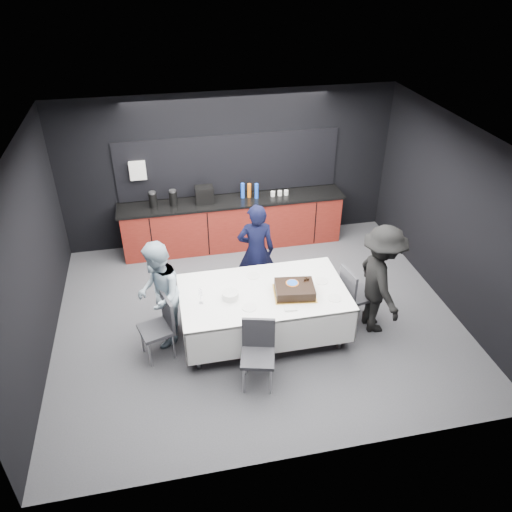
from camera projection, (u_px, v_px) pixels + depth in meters
The scene contains 18 objects.
ground at pixel (257, 317), 7.69m from camera, with size 6.00×6.00×0.00m, color #46474C.
room_shell at pixel (258, 209), 6.68m from camera, with size 6.04×5.04×2.82m.
kitchenette at pixel (232, 219), 9.22m from camera, with size 4.10×0.64×2.05m.
party_table at pixel (263, 299), 7.01m from camera, with size 2.32×1.32×0.78m.
cake_assembly at pixel (295, 290), 6.85m from camera, with size 0.63×0.54×0.18m.
plate_stack at pixel (230, 295), 6.77m from camera, with size 0.23×0.23×0.10m, color white.
loose_plate_near at pixel (249, 307), 6.63m from camera, with size 0.20×0.20×0.01m, color white.
loose_plate_right_a at pixel (321, 281), 7.14m from camera, with size 0.20×0.20×0.01m, color white.
loose_plate_right_b at pixel (335, 298), 6.80m from camera, with size 0.19×0.19×0.01m, color white.
loose_plate_far at pixel (253, 276), 7.25m from camera, with size 0.20×0.20×0.01m, color white.
fork_pile at pixel (291, 308), 6.59m from camera, with size 0.17×0.10×0.03m, color white.
champagne_flute at pixel (200, 293), 6.63m from camera, with size 0.06×0.06×0.22m.
chair_left at pixel (161, 323), 6.74m from camera, with size 0.52×0.52×0.92m.
chair_right at pixel (353, 292), 7.34m from camera, with size 0.49×0.49×0.92m.
chair_near at pixel (258, 348), 6.33m from camera, with size 0.51×0.51×0.92m.
person_center at pixel (256, 251), 7.78m from camera, with size 0.59×0.38×1.61m, color black.
person_left at pixel (159, 295), 6.83m from camera, with size 0.78×0.60×1.60m, color #9DB4C6.
person_right at pixel (380, 280), 7.05m from camera, with size 1.09×0.63×1.69m, color black.
Camera 1 is at (-1.23, -5.84, 4.93)m, focal length 35.00 mm.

